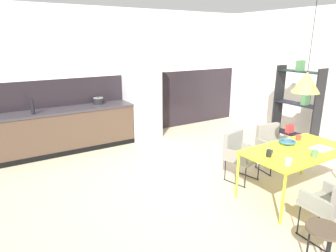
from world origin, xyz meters
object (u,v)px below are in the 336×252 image
(cooking_pot, at_px, (98,101))
(armchair_head_of_table, at_px, (239,151))
(side_stool, at_px, (324,232))
(armchair_corner_seat, at_px, (271,142))
(fruit_bowl, at_px, (287,142))
(mug_glass_clear, at_px, (288,161))
(armchair_by_stool, at_px, (335,202))
(mug_tall_blue, at_px, (269,153))
(open_shelf_unit, at_px, (297,104))
(open_book, at_px, (321,148))
(dining_table, at_px, (298,152))
(bottle_wine_green, at_px, (33,107))
(refrigerator_column, at_px, (142,96))
(mug_short_terracotta, at_px, (315,154))
(pendant_lamp_over_table_near, at_px, (306,82))
(mug_white_ceramic, at_px, (299,138))

(cooking_pot, bearing_deg, armchair_head_of_table, -66.56)
(armchair_head_of_table, xyz_separation_m, side_stool, (-0.75, -1.94, -0.08))
(armchair_corner_seat, xyz_separation_m, fruit_bowl, (-0.42, -0.62, 0.26))
(fruit_bowl, bearing_deg, mug_glass_clear, -142.06)
(fruit_bowl, bearing_deg, armchair_by_stool, -119.43)
(armchair_head_of_table, distance_m, side_stool, 2.08)
(cooking_pot, bearing_deg, mug_tall_blue, -74.77)
(armchair_head_of_table, height_order, mug_tall_blue, mug_tall_blue)
(side_stool, relative_size, open_shelf_unit, 0.25)
(open_book, bearing_deg, armchair_corner_seat, 80.45)
(dining_table, xyz_separation_m, armchair_by_stool, (-0.59, -0.91, -0.17))
(open_book, distance_m, bottle_wine_green, 4.99)
(refrigerator_column, height_order, armchair_corner_seat, refrigerator_column)
(mug_short_terracotta, relative_size, mug_tall_blue, 1.09)
(refrigerator_column, height_order, mug_glass_clear, refrigerator_column)
(armchair_by_stool, bearing_deg, mug_short_terracotta, 52.35)
(armchair_by_stool, bearing_deg, cooking_pot, 104.81)
(armchair_by_stool, height_order, open_book, armchair_by_stool)
(mug_short_terracotta, distance_m, cooking_pot, 4.41)
(mug_short_terracotta, height_order, open_shelf_unit, open_shelf_unit)
(dining_table, bearing_deg, bottle_wine_green, 129.56)
(pendant_lamp_over_table_near, bearing_deg, bottle_wine_green, 129.58)
(fruit_bowl, xyz_separation_m, side_stool, (-1.11, -1.32, -0.35))
(refrigerator_column, xyz_separation_m, mug_short_terracotta, (0.54, -4.00, -0.22))
(armchair_by_stool, bearing_deg, bottle_wine_green, 120.58)
(armchair_by_stool, xyz_separation_m, fruit_bowl, (0.64, 1.14, 0.25))
(cooking_pot, relative_size, pendant_lamp_over_table_near, 0.16)
(mug_short_terracotta, bearing_deg, cooking_pot, 110.50)
(mug_short_terracotta, bearing_deg, mug_white_ceramic, 51.48)
(armchair_corner_seat, relative_size, mug_tall_blue, 6.85)
(dining_table, distance_m, side_stool, 1.54)
(armchair_head_of_table, bearing_deg, side_stool, 56.56)
(armchair_corner_seat, distance_m, armchair_head_of_table, 0.79)
(cooking_pot, height_order, side_stool, cooking_pot)
(mug_glass_clear, bearing_deg, cooking_pot, 103.81)
(mug_glass_clear, xyz_separation_m, pendant_lamp_over_table_near, (0.59, 0.28, 0.92))
(armchair_head_of_table, relative_size, open_shelf_unit, 0.43)
(mug_short_terracotta, relative_size, cooking_pot, 0.59)
(bottle_wine_green, bearing_deg, fruit_bowl, -48.06)
(mug_white_ceramic, xyz_separation_m, mug_glass_clear, (-0.97, -0.54, 0.01))
(side_stool, bearing_deg, dining_table, 45.97)
(mug_tall_blue, xyz_separation_m, pendant_lamp_over_table_near, (0.57, -0.04, 0.92))
(mug_white_ceramic, bearing_deg, refrigerator_column, 105.87)
(dining_table, height_order, mug_tall_blue, mug_tall_blue)
(mug_short_terracotta, bearing_deg, armchair_head_of_table, 102.22)
(dining_table, bearing_deg, side_stool, -134.03)
(cooking_pot, bearing_deg, mug_white_ceramic, -60.92)
(mug_glass_clear, xyz_separation_m, open_shelf_unit, (2.50, 1.68, 0.14))
(mug_short_terracotta, distance_m, mug_glass_clear, 0.53)
(armchair_corner_seat, xyz_separation_m, mug_white_ceramic, (-0.10, -0.58, 0.26))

